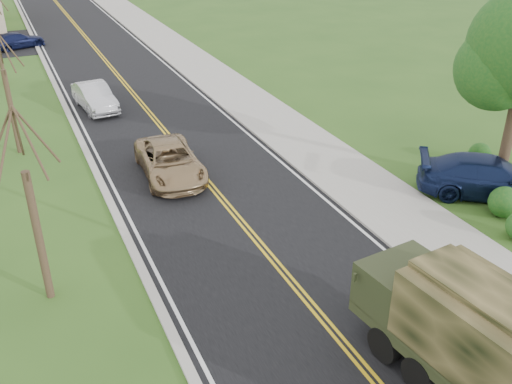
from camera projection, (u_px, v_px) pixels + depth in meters
road at (98, 52)px, 44.10m from camera, size 8.00×120.00×0.01m
curb_right at (150, 46)px, 45.60m from camera, size 0.30×120.00×0.12m
sidewalk_right at (172, 44)px, 46.24m from camera, size 3.20×120.00×0.10m
curb_left at (42, 57)px, 42.57m from camera, size 0.30×120.00×0.10m
bare_tree_a at (35, 222)px, 16.12m from camera, size 1.93×2.26×6.08m
bare_tree_b at (10, 102)px, 25.87m from camera, size 1.83×2.14×5.73m
military_truck at (480, 338)px, 13.09m from camera, size 2.88×6.51×3.14m
suv_champagne at (170, 161)px, 24.39m from camera, size 2.66×5.24×1.42m
sedan_silver at (95, 97)px, 32.04m from camera, size 2.02×4.55×1.45m
pickup_navy at (489, 177)px, 22.77m from camera, size 5.85×5.09×1.62m
lot_car_navy at (17, 40)px, 44.95m from camera, size 4.55×3.08×1.22m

